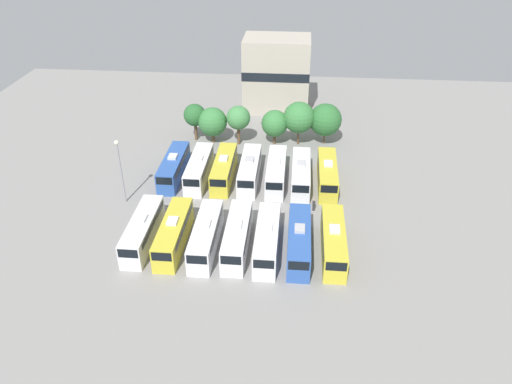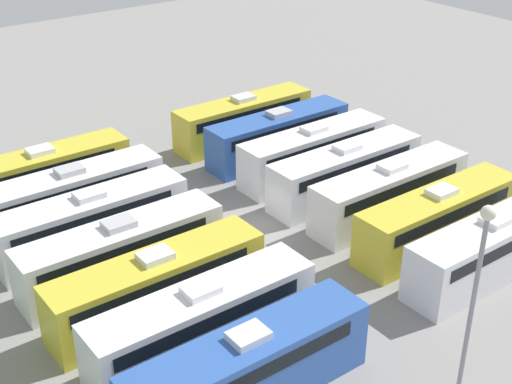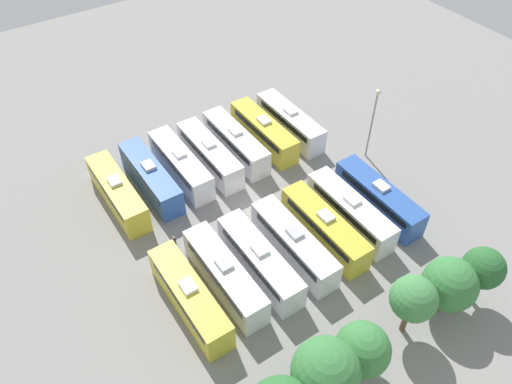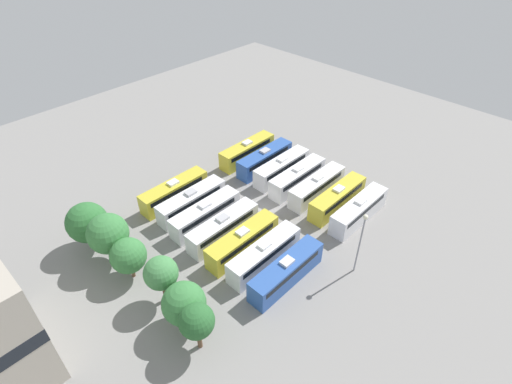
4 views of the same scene
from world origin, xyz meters
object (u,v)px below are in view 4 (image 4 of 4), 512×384
Objects in this scene: bus_13 at (174,191)px; tree_2 at (161,273)px; bus_10 at (223,227)px; bus_4 at (282,167)px; bus_1 at (337,198)px; worker_person at (218,182)px; bus_5 at (265,159)px; bus_7 at (286,271)px; tree_1 at (184,304)px; tree_3 at (128,256)px; tree_5 at (87,222)px; bus_12 at (192,201)px; bus_9 at (243,241)px; tree_4 at (108,234)px; bus_0 at (359,210)px; bus_11 at (205,214)px; bus_8 at (264,254)px; bus_2 at (317,186)px; light_pole at (362,235)px; tree_0 at (197,321)px; bus_3 at (297,177)px; bus_6 at (247,151)px.

tree_2 is (-14.24, 12.04, 2.92)m from bus_13.
bus_4 is at bearing -77.30° from bus_10.
bus_1 is 19.00m from worker_person.
bus_7 is (-18.65, 16.26, 0.00)m from bus_5.
tree_1 is 1.04× the size of tree_3.
bus_1 is 1.60× the size of tree_5.
worker_person is at bearing -74.85° from bus_12.
tree_1 is at bearing 175.53° from tree_2.
bus_9 is 16.80m from tree_4.
bus_4 is (15.02, -0.48, 0.00)m from bus_0.
bus_13 is at bearing 74.40° from worker_person.
tree_2 is (-6.69, 28.21, 2.92)m from bus_4.
bus_1 is at bearing -125.47° from bus_11.
bus_4 is 29.14m from tree_2.
worker_person is at bearing 58.56° from bus_4.
tree_5 is (18.59, 13.50, 2.50)m from bus_8.
bus_2 is at bearing 179.17° from bus_4.
bus_2 is 15.73m from worker_person.
bus_2 is 6.45× the size of worker_person.
light_pole reaches higher than tree_0.
bus_0 is at bearing -127.66° from tree_5.
bus_10 is (3.58, 16.30, 0.00)m from bus_2.
tree_4 is at bearing -172.18° from tree_5.
tree_2 is at bearing 88.80° from bus_2.
tree_3 is (-8.32, 12.72, 1.86)m from bus_13.
bus_3 is at bearing -64.58° from bus_8.
light_pole reaches higher than bus_2.
bus_10 is 3.89m from bus_11.
worker_person is at bearing 22.76° from bus_0.
bus_7 is 19.01m from tree_3.
bus_9 is at bearing -118.25° from tree_3.
bus_12 is (7.34, 15.52, 0.00)m from bus_3.
bus_10 is 1.20× the size of light_pole.
bus_0 is 19.54m from bus_10.
bus_9 is 15.03m from bus_13.
light_pole is at bearing -134.20° from tree_3.
bus_10 is at bearing -58.86° from tree_1.
bus_10 is at bearing 125.33° from bus_6.
bus_6 and bus_13 have the same top height.
bus_7 is at bearing 179.71° from bus_11.
tree_3 is at bearing -1.67° from tree_0.
bus_7 is (-3.71, 16.06, 0.00)m from bus_1.
bus_13 is 28.83m from light_pole.
bus_10 is 12.53m from tree_2.
tree_1 reaches higher than bus_8.
bus_9 is at bearing -130.07° from tree_4.
bus_11 is (-3.55, 16.19, 0.00)m from bus_5.
bus_1 is at bearing -77.00° from bus_7.
bus_1 is 18.93m from bus_6.
light_pole reaches higher than worker_person.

